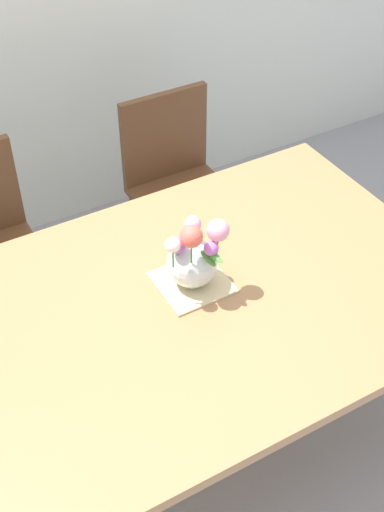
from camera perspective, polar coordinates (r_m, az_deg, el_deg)
The scene contains 5 objects.
ground_plane at distance 2.77m, azimuth -0.15°, elevation -14.80°, with size 12.00×12.00×0.00m, color #939399.
dining_table at distance 2.24m, azimuth -0.17°, elevation -5.05°, with size 1.78×1.15×0.76m.
chair_right at distance 3.12m, azimuth -1.29°, elevation 6.50°, with size 0.42×0.42×0.90m.
placemat at distance 2.24m, azimuth 0.00°, elevation -2.23°, with size 0.23×0.23×0.01m, color #CCB789.
flower_vase at distance 2.15m, azimuth 0.10°, elevation -0.10°, with size 0.21×0.21×0.28m.
Camera 1 is at (-0.76, -1.34, 2.31)m, focal length 47.73 mm.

